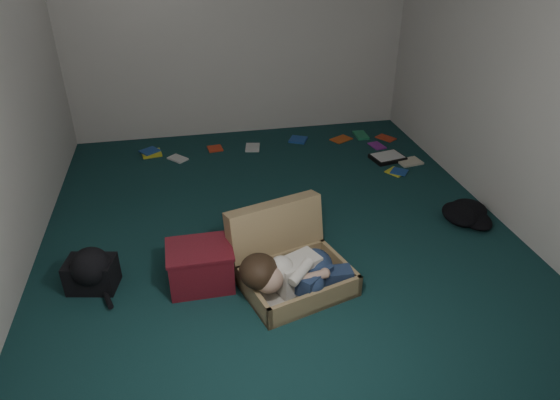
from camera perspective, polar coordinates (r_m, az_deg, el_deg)
name	(u,v)px	position (r m, az deg, el deg)	size (l,w,h in m)	color
floor	(277,226)	(4.44, -0.39, -2.96)	(4.50, 4.50, 0.00)	#133536
wall_back	(238,25)	(6.05, -4.83, 19.31)	(4.50, 4.50, 0.00)	silver
wall_front	(392,256)	(1.93, 12.63, -6.22)	(4.50, 4.50, 0.00)	silver
wall_right	(513,68)	(4.69, 25.05, 13.53)	(4.50, 4.50, 0.00)	silver
suitcase	(288,261)	(3.74, 0.93, -6.96)	(0.93, 0.92, 0.56)	tan
person	(295,272)	(3.56, 1.67, -8.26)	(0.85, 0.42, 0.34)	white
maroon_bin	(201,266)	(3.74, -9.05, -7.45)	(0.48, 0.38, 0.33)	maroon
backpack	(92,273)	(3.94, -20.74, -7.81)	(0.43, 0.35, 0.26)	black
clothing_pile	(465,211)	(4.82, 20.34, -1.14)	(0.45, 0.37, 0.14)	black
paper_tray	(388,157)	(5.76, 12.19, 4.78)	(0.40, 0.33, 0.05)	black
book_scatter	(306,149)	(5.89, 3.03, 5.89)	(3.04, 1.29, 0.02)	yellow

